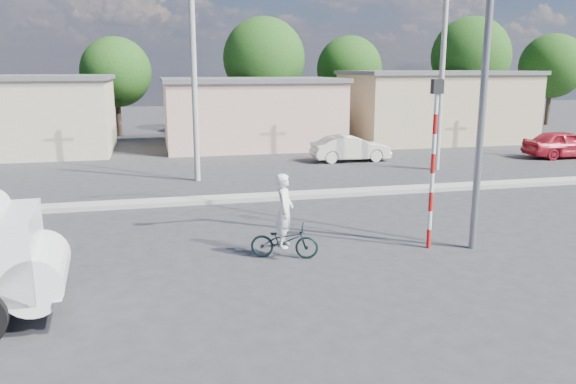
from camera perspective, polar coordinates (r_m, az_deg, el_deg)
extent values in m
plane|color=#2C2C2F|center=(12.81, 4.23, -8.74)|extent=(120.00, 120.00, 0.00)
cube|color=#99968E|center=(20.23, -2.62, -0.51)|extent=(40.00, 0.80, 0.16)
cylinder|color=white|center=(11.60, -24.06, -7.33)|extent=(1.21, 2.05, 1.06)
cube|color=silver|center=(11.69, -22.00, -9.01)|extent=(0.29, 2.08, 0.27)
imported|color=black|center=(13.95, -0.37, -4.97)|extent=(1.78, 1.10, 0.89)
imported|color=white|center=(13.82, -0.38, -3.10)|extent=(0.63, 0.77, 1.83)
imported|color=silver|center=(28.61, 6.37, 4.45)|extent=(3.97, 1.40, 1.31)
imported|color=#B61C2B|center=(32.86, 26.25, 4.39)|extent=(4.30, 1.92, 1.43)
cylinder|color=red|center=(15.23, 14.10, -4.61)|extent=(0.11, 0.11, 0.50)
cylinder|color=white|center=(15.09, 14.20, -2.79)|extent=(0.11, 0.11, 0.50)
cylinder|color=red|center=(14.97, 14.30, -0.95)|extent=(0.11, 0.11, 0.50)
cylinder|color=white|center=(14.86, 14.41, 0.93)|extent=(0.11, 0.11, 0.50)
cylinder|color=red|center=(14.78, 14.51, 2.83)|extent=(0.11, 0.11, 0.50)
cylinder|color=white|center=(14.70, 14.62, 4.75)|extent=(0.11, 0.11, 0.50)
cylinder|color=red|center=(14.65, 14.72, 6.68)|extent=(0.11, 0.11, 0.50)
cylinder|color=white|center=(14.61, 14.83, 8.63)|extent=(0.11, 0.11, 0.50)
cube|color=black|center=(14.59, 14.93, 10.32)|extent=(0.28, 0.18, 0.36)
cylinder|color=slate|center=(14.88, 19.36, 11.31)|extent=(0.18, 0.18, 9.00)
cube|color=#D1A48F|center=(33.95, -3.80, 7.88)|extent=(10.00, 7.00, 3.80)
cube|color=#59595B|center=(33.85, -3.85, 11.29)|extent=(10.30, 7.30, 0.24)
cube|color=tan|center=(37.84, 14.60, 8.29)|extent=(11.00, 7.00, 4.20)
cube|color=#59595B|center=(37.75, 14.79, 11.64)|extent=(11.30, 7.30, 0.24)
cylinder|color=#38281E|center=(40.53, -16.85, 7.89)|extent=(0.36, 0.36, 3.47)
sphere|color=#2F5E1C|center=(40.43, -17.09, 11.57)|extent=(4.71, 4.71, 4.71)
cylinder|color=#38281E|center=(40.18, -2.42, 8.90)|extent=(0.36, 0.36, 4.20)
sphere|color=#2F5E1C|center=(40.11, -2.47, 13.39)|extent=(5.70, 5.70, 5.70)
cylinder|color=#38281E|center=(43.98, 6.16, 8.79)|extent=(0.36, 0.36, 3.64)
sphere|color=#2F5E1C|center=(43.89, 6.25, 12.34)|extent=(4.94, 4.94, 4.94)
cylinder|color=#38281E|center=(46.00, 17.79, 8.88)|extent=(0.36, 0.36, 4.37)
sphere|color=#2F5E1C|center=(45.94, 18.07, 12.96)|extent=(5.93, 5.93, 5.93)
cylinder|color=#38281E|center=(51.38, 24.94, 8.33)|extent=(0.36, 0.36, 3.81)
sphere|color=#2F5E1C|center=(51.30, 25.23, 11.50)|extent=(5.17, 5.17, 5.17)
cylinder|color=#99968E|center=(23.43, -9.50, 10.80)|extent=(0.24, 0.24, 8.00)
cylinder|color=#99968E|center=(26.58, 15.32, 10.72)|extent=(0.24, 0.24, 8.00)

